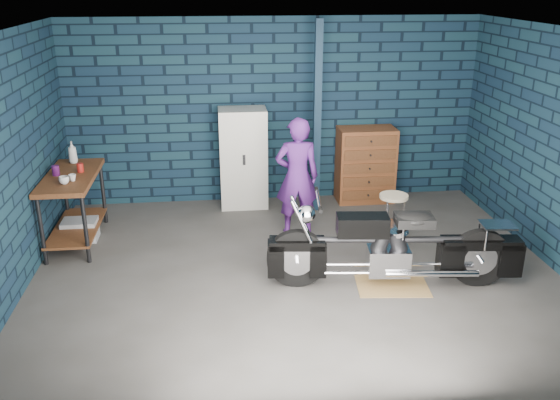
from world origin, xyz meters
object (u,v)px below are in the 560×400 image
at_px(person, 297,177).
at_px(storage_bin, 80,230).
at_px(locker, 243,158).
at_px(tool_chest, 366,165).
at_px(motorcycle, 395,242).
at_px(shop_stool, 392,219).
at_px(workbench, 75,209).

distance_m(person, storage_bin, 2.90).
relative_size(person, locker, 1.07).
distance_m(person, tool_chest, 1.63).
bearing_deg(motorcycle, storage_bin, 162.01).
height_order(motorcycle, shop_stool, motorcycle).
bearing_deg(storage_bin, tool_chest, 14.11).
distance_m(person, locker, 1.26).
height_order(person, tool_chest, person).
height_order(storage_bin, locker, locker).
bearing_deg(storage_bin, locker, 24.83).
height_order(locker, shop_stool, locker).
height_order(person, shop_stool, person).
bearing_deg(person, workbench, 1.05).
bearing_deg(locker, tool_chest, 0.00).
distance_m(workbench, motorcycle, 4.02).
bearing_deg(storage_bin, workbench, -106.99).
distance_m(motorcycle, storage_bin, 4.04).
relative_size(storage_bin, shop_stool, 0.66).
bearing_deg(tool_chest, storage_bin, -165.89).
xyz_separation_m(person, storage_bin, (-2.82, 0.08, -0.65)).
bearing_deg(motorcycle, person, 124.77).
height_order(locker, tool_chest, locker).
relative_size(workbench, storage_bin, 3.22).
xyz_separation_m(storage_bin, tool_chest, (4.01, 1.01, 0.43)).
xyz_separation_m(person, locker, (-0.64, 1.09, -0.05)).
xyz_separation_m(motorcycle, locker, (-1.50, 2.64, 0.21)).
xyz_separation_m(workbench, motorcycle, (3.70, -1.56, 0.06)).
bearing_deg(workbench, motorcycle, -22.93).
height_order(tool_chest, shop_stool, tool_chest).
height_order(motorcycle, locker, locker).
bearing_deg(storage_bin, motorcycle, -23.90).
bearing_deg(motorcycle, locker, 125.48).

